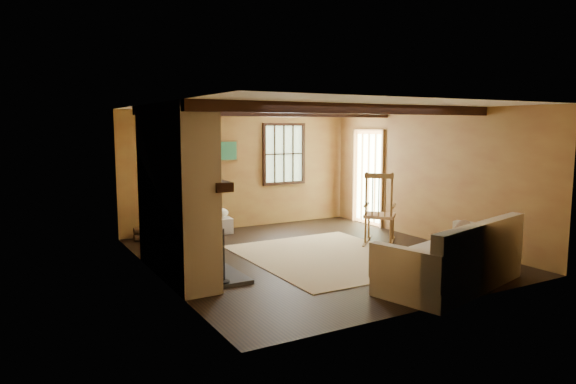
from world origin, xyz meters
TOP-DOWN VIEW (x-y plane):
  - ground at (0.00, 0.00)m, footprint 5.50×5.50m
  - room_envelope at (0.22, 0.26)m, footprint 5.02×5.52m
  - fireplace at (-2.23, -0.00)m, footprint 1.02×2.30m
  - rug at (0.20, -0.20)m, footprint 2.50×3.00m
  - rocking_chair at (1.53, 0.16)m, footprint 1.01×1.00m
  - sofa at (0.76, -2.30)m, footprint 2.40×1.51m
  - firewood_pile at (-1.94, 2.47)m, footprint 0.69×0.13m
  - laundry_basket at (-0.66, 2.40)m, footprint 0.54×0.44m
  - basket_pillow at (-0.66, 2.40)m, footprint 0.47×0.41m
  - armchair at (-1.42, 1.95)m, footprint 1.13×1.12m

SIDE VIEW (x-z plane):
  - ground at x=0.00m, z-range 0.00..0.00m
  - rug at x=0.20m, z-range 0.00..0.01m
  - firewood_pile at x=-1.94m, z-range 0.00..0.25m
  - laundry_basket at x=-0.66m, z-range 0.00..0.30m
  - sofa at x=0.76m, z-range -0.13..0.77m
  - armchair at x=-1.42m, z-range 0.00..0.77m
  - basket_pillow at x=-0.66m, z-range 0.30..0.50m
  - rocking_chair at x=1.53m, z-range -0.10..1.19m
  - fireplace at x=-2.23m, z-range -0.10..2.30m
  - room_envelope at x=0.22m, z-range 0.41..2.85m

